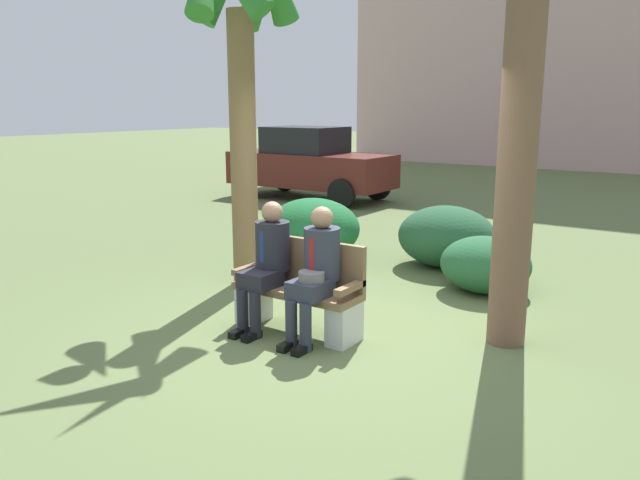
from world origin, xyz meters
The scene contains 9 objects.
ground_plane centered at (0.00, 0.00, 0.00)m, with size 80.00×80.00×0.00m, color #5B6D40.
park_bench centered at (-0.37, -0.04, 0.39)m, with size 1.30×0.44×0.90m.
seated_man_left centered at (-0.68, -0.16, 0.71)m, with size 0.34×0.72×1.26m.
seated_man_right centered at (-0.09, -0.16, 0.71)m, with size 0.34×0.72×1.27m.
palm_tree_short centered at (-1.91, 0.94, 3.05)m, with size 1.46×1.46×4.41m.
shrub_near_bench centered at (-2.01, 2.52, 0.43)m, with size 1.38×1.27×0.86m, color #1E6934.
shrub_mid_lawn centered at (-0.20, 3.12, 0.42)m, with size 1.34×1.23×0.84m, color #245333.
shrub_far_lawn centered at (0.67, 2.26, 0.33)m, with size 1.07×0.98×0.67m, color #255C35.
parked_car_near centered at (-5.39, 7.20, 0.84)m, with size 3.90×1.71×1.68m.
Camera 1 is at (3.11, -4.76, 2.19)m, focal length 35.16 mm.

